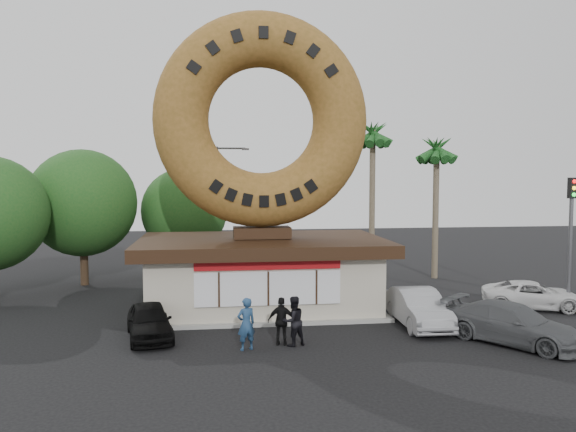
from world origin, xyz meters
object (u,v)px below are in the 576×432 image
Objects in this scene: giant_donut at (261,120)px; person_center at (293,321)px; donut_shop at (262,271)px; car_grey at (513,324)px; street_lamp at (219,203)px; car_silver at (418,308)px; car_black at (149,321)px; car_white at (533,295)px; person_right at (282,321)px; traffic_signal at (571,226)px; person_left at (246,324)px.

person_center is at bearing -83.80° from giant_donut.
donut_shop reaches higher than car_grey.
street_lamp is 16.44m from car_silver.
car_black is 0.86× the size of car_white.
person_right reaches higher than car_silver.
car_black is at bearing 118.69° from car_white.
person_right is at bearing -28.02° from car_black.
giant_donut is at bearing -74.30° from person_right.
traffic_signal is 1.33× the size of car_silver.
car_white is (12.49, -1.65, -8.03)m from giant_donut.
person_right is at bearing -41.04° from person_center.
traffic_signal is (14.00, -2.01, -4.79)m from giant_donut.
person_center reaches higher than car_black.
traffic_signal reaches higher than person_left.
street_lamp is 4.42× the size of person_center.
person_left is 0.48× the size of car_black.
car_black is (-2.77, -14.27, -3.82)m from street_lamp.
person_left is (-1.07, -6.20, -7.72)m from giant_donut.
street_lamp is 16.49m from person_center.
car_grey is (9.73, -0.47, -0.21)m from person_left.
car_black is (-4.63, -4.26, -1.10)m from donut_shop.
car_silver reaches higher than car_black.
traffic_signal is 14.23m from person_center.
giant_donut reaches higher than person_left.
car_black is at bearing -3.83° from person_right.
car_black is 0.85× the size of car_silver.
car_silver is (5.86, 1.87, -0.13)m from person_right.
person_center is at bearing -158.23° from car_silver.
car_silver is (7.95, -13.90, -3.73)m from street_lamp.
person_center is 8.06m from car_grey.
donut_shop is 6.39× the size of person_right.
street_lamp is 1.60× the size of car_grey.
donut_shop is 6.33m from person_left.
car_silver is at bearing -32.52° from donut_shop.
traffic_signal reaches higher than person_right.
car_white is (11.85, 4.26, -0.28)m from person_center.
giant_donut is 14.94m from car_white.
person_right is at bearing -82.43° from street_lamp.
person_right is (1.32, 0.42, -0.06)m from person_left.
person_left is 4.05m from car_black.
car_silver is 0.91× the size of car_grey.
person_right is 12.93m from car_white.
person_center is 0.46× the size of car_black.
traffic_signal is 3.36× the size of person_center.
giant_donut reaches higher than person_center.
person_left is 7.53m from car_silver.
person_left is at bearing -99.84° from giant_donut.
car_grey is (10.51, -16.67, -3.75)m from street_lamp.
person_center reaches higher than car_silver.
car_white is at bearing 166.43° from traffic_signal.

